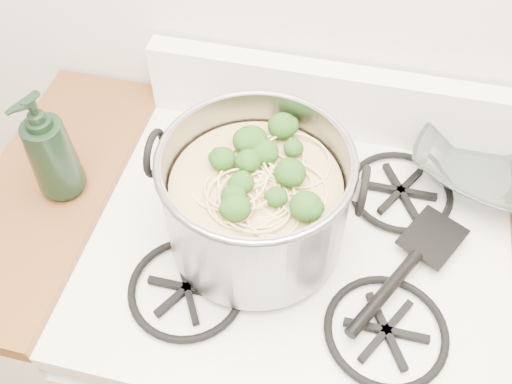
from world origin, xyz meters
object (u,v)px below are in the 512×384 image
stock_pot (256,201)px  spatula (434,235)px  bottle (49,147)px  gas_range (288,345)px  glass_bowl (480,168)px

stock_pot → spatula: bearing=11.8°
stock_pot → bottle: bottle is taller
gas_range → stock_pot: 0.59m
gas_range → bottle: bottle is taller
stock_pot → gas_range: bearing=13.0°
glass_bowl → bottle: (-0.78, -0.22, 0.10)m
gas_range → stock_pot: stock_pot is taller
glass_bowl → bottle: 0.82m
gas_range → spatula: (0.23, 0.05, 0.50)m
gas_range → spatula: 0.55m
gas_range → stock_pot: size_ratio=2.65×
gas_range → bottle: size_ratio=3.95×
stock_pot → glass_bowl: bearing=32.1°
stock_pot → bottle: size_ratio=1.49×
spatula → bottle: size_ratio=1.33×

